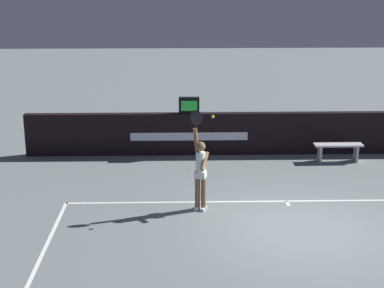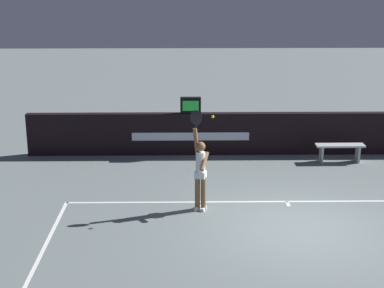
{
  "view_description": "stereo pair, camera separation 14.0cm",
  "coord_description": "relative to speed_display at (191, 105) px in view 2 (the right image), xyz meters",
  "views": [
    {
      "loc": [
        -2.62,
        -11.81,
        5.41
      ],
      "look_at": [
        -2.29,
        1.17,
        1.56
      ],
      "focal_mm": 55.84,
      "sensor_mm": 36.0,
      "label": 1
    },
    {
      "loc": [
        -2.49,
        -11.81,
        5.41
      ],
      "look_at": [
        -2.29,
        1.17,
        1.56
      ],
      "focal_mm": 55.84,
      "sensor_mm": 36.0,
      "label": 2
    }
  ],
  "objects": [
    {
      "name": "ground_plane",
      "position": [
        2.27,
        -5.38,
        -1.51
      ],
      "size": [
        60.0,
        60.0,
        0.0
      ],
      "primitive_type": "plane",
      "color": "slate"
    },
    {
      "name": "court_lines",
      "position": [
        2.27,
        -6.34,
        -1.51
      ],
      "size": [
        10.68,
        5.1,
        0.0
      ],
      "color": "white",
      "rests_on": "ground"
    },
    {
      "name": "back_wall",
      "position": [
        2.27,
        0.0,
        -0.88
      ],
      "size": [
        14.27,
        0.26,
        1.27
      ],
      "color": "black",
      "rests_on": "ground"
    },
    {
      "name": "speed_display",
      "position": [
        0.0,
        0.0,
        0.0
      ],
      "size": [
        0.61,
        0.18,
        0.48
      ],
      "color": "black",
      "rests_on": "back_wall"
    },
    {
      "name": "tennis_player",
      "position": [
        0.17,
        -4.3,
        -0.53
      ],
      "size": [
        0.44,
        0.46,
        2.36
      ],
      "color": "brown",
      "rests_on": "ground"
    },
    {
      "name": "tennis_ball",
      "position": [
        0.44,
        -4.4,
        0.74
      ],
      "size": [
        0.07,
        0.07,
        0.07
      ],
      "color": "#C6E72C"
    },
    {
      "name": "courtside_bench_near",
      "position": [
        4.3,
        -0.82,
        -1.12
      ],
      "size": [
        1.4,
        0.37,
        0.52
      ],
      "color": "#B2B6BC",
      "rests_on": "ground"
    }
  ]
}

